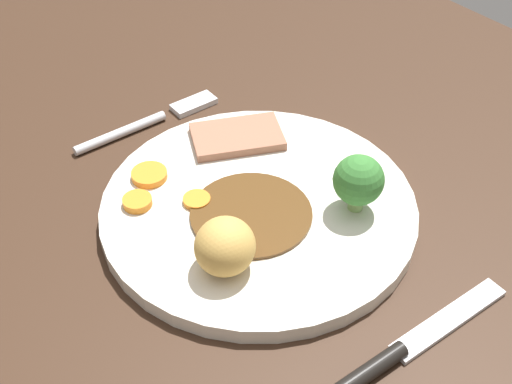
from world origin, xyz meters
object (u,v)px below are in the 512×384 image
dinner_plate (256,207)px  meat_slice_main (237,137)px  carrot_coin_front (137,202)px  fork (152,121)px  carrot_coin_side (149,175)px  carrot_coin_back (197,200)px  broccoli_floret (359,181)px  roast_potato_left (225,246)px  knife (392,357)px

dinner_plate → meat_slice_main: 8.45cm
carrot_coin_front → fork: bearing=142.3°
carrot_coin_side → carrot_coin_back: bearing=14.6°
broccoli_floret → meat_slice_main: bearing=-171.9°
carrot_coin_back → carrot_coin_side: 5.24cm
broccoli_floret → carrot_coin_front: bearing=-130.6°
dinner_plate → broccoli_floret: size_ratio=5.16×
carrot_coin_back → fork: (-13.12, 4.03, -1.23)cm
roast_potato_left → knife: bearing=17.9°
meat_slice_main → roast_potato_left: roast_potato_left is taller
meat_slice_main → carrot_coin_back: (4.41, -7.74, -0.18)cm
carrot_coin_back → fork: carrot_coin_back is taller
dinner_plate → fork: 16.14cm
roast_potato_left → carrot_coin_front: bearing=-171.6°
roast_potato_left → fork: size_ratio=0.31×
roast_potato_left → carrot_coin_back: bearing=160.9°
carrot_coin_side → fork: carrot_coin_side is taller
broccoli_floret → dinner_plate: bearing=-135.1°
carrot_coin_front → meat_slice_main: bearing=97.8°
roast_potato_left → dinner_plate: bearing=123.1°
carrot_coin_front → dinner_plate: bearing=53.2°
meat_slice_main → carrot_coin_front: 11.79cm
roast_potato_left → carrot_coin_side: bearing=174.6°
dinner_plate → knife: size_ratio=1.41×
broccoli_floret → knife: (11.44, -7.87, -3.88)cm
carrot_coin_side → fork: 9.75cm
meat_slice_main → roast_potato_left: (11.55, -10.22, 1.73)cm
fork → broccoli_floret: bearing=-73.1°
roast_potato_left → knife: size_ratio=0.26×
broccoli_floret → knife: size_ratio=0.27×
broccoli_floret → knife: bearing=-34.5°
carrot_coin_side → dinner_plate: bearing=32.6°
roast_potato_left → broccoli_floret: 12.23cm
carrot_coin_side → fork: size_ratio=0.20×
dinner_plate → broccoli_floret: bearing=44.9°
broccoli_floret → roast_potato_left: bearing=-97.8°
meat_slice_main → knife: 25.40cm
carrot_coin_back → knife: size_ratio=0.12×
knife → fork: bearing=89.3°
carrot_coin_side → fork: bearing=146.4°
carrot_coin_back → broccoli_floret: broccoli_floret is taller
dinner_plate → carrot_coin_side: bearing=-147.4°
carrot_coin_front → fork: size_ratio=0.16×
dinner_plate → fork: dinner_plate is taller
fork → knife: size_ratio=0.82×
meat_slice_main → carrot_coin_side: (-0.66, -9.06, -0.09)cm
dinner_plate → roast_potato_left: (4.12, -6.33, 2.83)cm
carrot_coin_back → broccoli_floret: size_ratio=0.45×
meat_slice_main → knife: (24.64, -6.00, -1.35)cm
meat_slice_main → fork: (-8.71, -3.71, -1.41)cm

